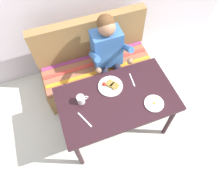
{
  "coord_description": "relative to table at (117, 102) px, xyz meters",
  "views": [
    {
      "loc": [
        -0.42,
        -0.98,
        2.59
      ],
      "look_at": [
        0.0,
        0.15,
        0.72
      ],
      "focal_mm": 33.81,
      "sensor_mm": 36.0,
      "label": 1
    }
  ],
  "objects": [
    {
      "name": "ground_plane",
      "position": [
        0.0,
        0.0,
        -0.65
      ],
      "size": [
        8.0,
        8.0,
        0.0
      ],
      "primitive_type": "plane",
      "color": "beige"
    },
    {
      "name": "table",
      "position": [
        0.0,
        0.0,
        0.0
      ],
      "size": [
        1.2,
        0.7,
        0.73
      ],
      "color": "black",
      "rests_on": "ground"
    },
    {
      "name": "couch",
      "position": [
        0.0,
        0.76,
        -0.32
      ],
      "size": [
        1.44,
        0.56,
        1.0
      ],
      "color": "olive",
      "rests_on": "ground"
    },
    {
      "name": "person",
      "position": [
        0.12,
        0.59,
        0.09
      ],
      "size": [
        0.45,
        0.61,
        1.21
      ],
      "color": "#3766A7",
      "rests_on": "ground"
    },
    {
      "name": "plate_breakfast",
      "position": [
        -0.01,
        0.15,
        0.09
      ],
      "size": [
        0.26,
        0.26,
        0.05
      ],
      "color": "white",
      "rests_on": "table"
    },
    {
      "name": "plate_eggs",
      "position": [
        0.32,
        -0.19,
        0.09
      ],
      "size": [
        0.2,
        0.2,
        0.04
      ],
      "color": "white",
      "rests_on": "table"
    },
    {
      "name": "coffee_mug",
      "position": [
        -0.35,
        0.09,
        0.13
      ],
      "size": [
        0.12,
        0.08,
        0.09
      ],
      "color": "white",
      "rests_on": "table"
    },
    {
      "name": "fork",
      "position": [
        0.23,
        0.15,
        0.08
      ],
      "size": [
        0.03,
        0.17,
        0.0
      ],
      "primitive_type": "cube",
      "rotation": [
        0.0,
        0.0,
        -0.08
      ],
      "color": "silver",
      "rests_on": "table"
    },
    {
      "name": "knife",
      "position": [
        -0.38,
        -0.11,
        0.08
      ],
      "size": [
        0.09,
        0.19,
        0.0
      ],
      "primitive_type": "cube",
      "rotation": [
        0.0,
        0.0,
        0.41
      ],
      "color": "silver",
      "rests_on": "table"
    }
  ]
}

